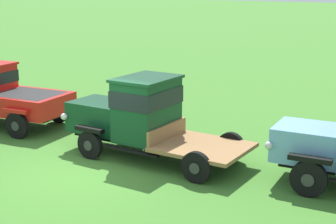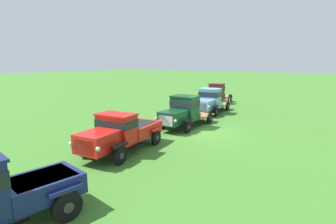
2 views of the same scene
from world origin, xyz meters
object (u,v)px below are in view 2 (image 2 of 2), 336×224
object	(u,v)px
vintage_truck_far_side	(209,101)
oil_drum_beside_row	(115,123)
vintage_truck_midrow_center	(183,112)
vintage_truck_back_of_row	(216,93)
vintage_truck_second_in_line	(120,132)

from	to	relation	value
vintage_truck_far_side	oil_drum_beside_row	bearing A→B (deg)	162.08
vintage_truck_midrow_center	vintage_truck_back_of_row	size ratio (longest dim) A/B	1.14
vintage_truck_back_of_row	oil_drum_beside_row	xyz separation A→B (m)	(-14.70, 0.83, -0.74)
vintage_truck_far_side	vintage_truck_back_of_row	distance (m)	6.16
vintage_truck_far_side	oil_drum_beside_row	xyz separation A→B (m)	(-8.88, 2.87, -0.77)
vintage_truck_midrow_center	vintage_truck_back_of_row	world-z (taller)	vintage_truck_midrow_center
vintage_truck_back_of_row	oil_drum_beside_row	distance (m)	14.74
vintage_truck_second_in_line	vintage_truck_back_of_row	size ratio (longest dim) A/B	1.15
vintage_truck_second_in_line	vintage_truck_far_side	world-z (taller)	vintage_truck_far_side
vintage_truck_far_side	vintage_truck_back_of_row	size ratio (longest dim) A/B	1.19
vintage_truck_back_of_row	vintage_truck_far_side	bearing A→B (deg)	-160.65
vintage_truck_midrow_center	vintage_truck_far_side	distance (m)	6.02
vintage_truck_far_side	vintage_truck_back_of_row	bearing A→B (deg)	19.35
vintage_truck_back_of_row	oil_drum_beside_row	bearing A→B (deg)	176.77
vintage_truck_midrow_center	vintage_truck_back_of_row	distance (m)	12.13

